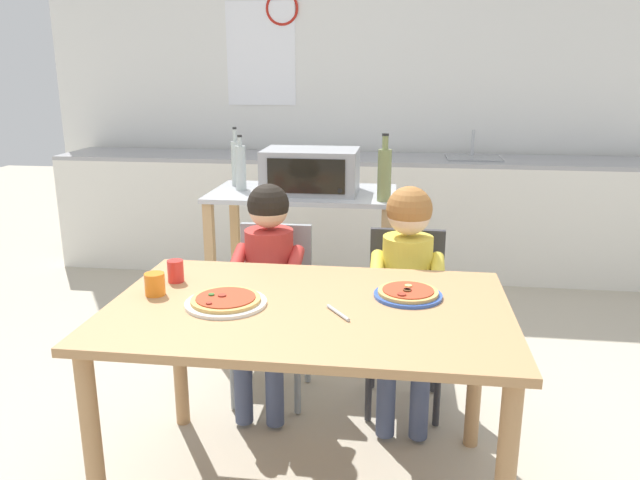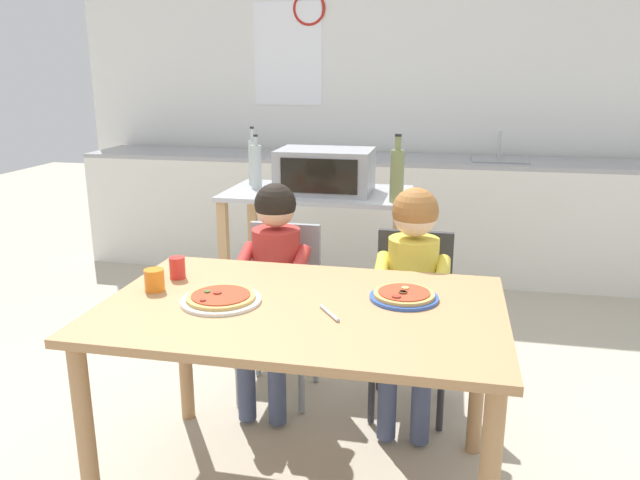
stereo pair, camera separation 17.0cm
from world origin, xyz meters
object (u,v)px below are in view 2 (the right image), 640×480
at_px(child_in_yellow_shirt, 412,276).
at_px(drinking_cup_red, 177,268).
at_px(toaster_oven, 325,171).
at_px(bottle_squat_spirits, 397,174).
at_px(dining_chair_left, 281,297).
at_px(dining_chair_right, 412,309).
at_px(dining_table, 302,330).
at_px(bottle_clear_vinegar, 253,161).
at_px(kitchen_island_cart, 318,241).
at_px(serving_spoon, 329,313).
at_px(child_in_red_shirt, 273,269).
at_px(bottle_brown_beer, 256,166).
at_px(pizza_plate_white, 221,299).
at_px(drinking_cup_orange, 154,280).
at_px(pizza_plate_blue_rimmed, 404,296).

xyz_separation_m(child_in_yellow_shirt, drinking_cup_red, (-0.88, -0.42, 0.11)).
distance_m(toaster_oven, bottle_squat_spirits, 0.44).
height_order(child_in_yellow_shirt, drinking_cup_red, child_in_yellow_shirt).
distance_m(dining_chair_left, drinking_cup_red, 0.69).
distance_m(dining_chair_right, drinking_cup_red, 1.08).
bearing_deg(dining_table, child_in_yellow_shirt, 60.04).
bearing_deg(bottle_clear_vinegar, kitchen_island_cart, -15.79).
bearing_deg(dining_table, serving_spoon, -33.23).
height_order(kitchen_island_cart, child_in_red_shirt, child_in_red_shirt).
height_order(bottle_clear_vinegar, bottle_brown_beer, bottle_clear_vinegar).
height_order(bottle_clear_vinegar, drinking_cup_red, bottle_clear_vinegar).
bearing_deg(dining_chair_right, child_in_red_shirt, -170.61).
height_order(kitchen_island_cart, toaster_oven, toaster_oven).
xyz_separation_m(dining_chair_right, pizza_plate_white, (-0.62, -0.75, 0.28)).
height_order(dining_table, child_in_yellow_shirt, child_in_yellow_shirt).
bearing_deg(child_in_red_shirt, bottle_brown_beer, 112.22).
height_order(bottle_squat_spirits, serving_spoon, bottle_squat_spirits).
relative_size(toaster_oven, dining_chair_right, 0.63).
bearing_deg(serving_spoon, pizza_plate_white, 174.73).
distance_m(bottle_squat_spirits, bottle_brown_beer, 0.83).
xyz_separation_m(toaster_oven, drinking_cup_orange, (-0.37, -1.32, -0.21)).
xyz_separation_m(kitchen_island_cart, dining_table, (0.24, -1.37, 0.06)).
relative_size(bottle_squat_spirits, bottle_brown_beer, 1.12).
bearing_deg(kitchen_island_cart, dining_chair_left, -93.91).
relative_size(dining_table, serving_spoon, 9.87).
distance_m(toaster_oven, child_in_red_shirt, 0.81).
xyz_separation_m(kitchen_island_cart, drinking_cup_orange, (-0.32, -1.35, 0.20)).
bearing_deg(child_in_yellow_shirt, drinking_cup_orange, -147.83).
distance_m(dining_table, drinking_cup_red, 0.58).
height_order(bottle_squat_spirits, child_in_yellow_shirt, bottle_squat_spirits).
bearing_deg(dining_chair_left, kitchen_island_cart, 86.09).
xyz_separation_m(dining_chair_left, dining_chair_right, (0.62, -0.02, 0.00)).
height_order(dining_chair_left, serving_spoon, dining_chair_left).
bearing_deg(bottle_squat_spirits, dining_chair_left, -138.46).
xyz_separation_m(kitchen_island_cart, serving_spoon, (0.35, -1.44, 0.17)).
bearing_deg(drinking_cup_orange, child_in_yellow_shirt, 32.17).
xyz_separation_m(pizza_plate_blue_rimmed, drinking_cup_orange, (-0.90, -0.10, 0.03)).
xyz_separation_m(child_in_red_shirt, drinking_cup_orange, (-0.28, -0.58, 0.13)).
height_order(pizza_plate_white, drinking_cup_red, drinking_cup_red).
xyz_separation_m(bottle_squat_spirits, child_in_red_shirt, (-0.50, -0.56, -0.36)).
relative_size(toaster_oven, bottle_brown_beer, 1.66).
distance_m(kitchen_island_cart, serving_spoon, 1.49).
distance_m(kitchen_island_cart, child_in_red_shirt, 0.77).
bearing_deg(toaster_oven, bottle_squat_spirits, -23.00).
distance_m(bottle_squat_spirits, dining_chair_left, 0.85).
xyz_separation_m(toaster_oven, bottle_brown_beer, (-0.40, 0.02, 0.01)).
relative_size(bottle_clear_vinegar, serving_spoon, 2.42).
height_order(child_in_red_shirt, pizza_plate_blue_rimmed, child_in_red_shirt).
height_order(toaster_oven, drinking_cup_red, toaster_oven).
relative_size(dining_chair_left, child_in_red_shirt, 0.79).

